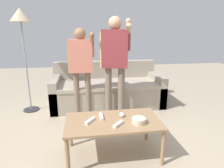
# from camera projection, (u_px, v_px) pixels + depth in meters

# --- Properties ---
(ground_plane) EXTENTS (12.00, 12.00, 0.00)m
(ground_plane) POSITION_uv_depth(u_px,v_px,m) (112.00, 151.00, 2.35)
(ground_plane) COLOR tan
(couch) EXTENTS (2.11, 0.92, 0.82)m
(couch) POSITION_uv_depth(u_px,v_px,m) (107.00, 90.00, 3.84)
(couch) COLOR #9E9384
(couch) RESTS_ON ground
(coffee_table) EXTENTS (1.07, 0.59, 0.44)m
(coffee_table) POSITION_uv_depth(u_px,v_px,m) (113.00, 124.00, 2.19)
(coffee_table) COLOR #997551
(coffee_table) RESTS_ON ground
(snack_bowl) EXTENTS (0.16, 0.16, 0.06)m
(snack_bowl) POSITION_uv_depth(u_px,v_px,m) (139.00, 120.00, 2.11)
(snack_bowl) COLOR beige
(snack_bowl) RESTS_ON coffee_table
(game_remote_nunchuk) EXTENTS (0.06, 0.09, 0.05)m
(game_remote_nunchuk) POSITION_uv_depth(u_px,v_px,m) (122.00, 115.00, 2.28)
(game_remote_nunchuk) COLOR white
(game_remote_nunchuk) RESTS_ON coffee_table
(floor_lamp) EXTENTS (0.35, 0.35, 1.80)m
(floor_lamp) POSITION_uv_depth(u_px,v_px,m) (21.00, 22.00, 3.17)
(floor_lamp) COLOR #2D2D33
(floor_lamp) RESTS_ON ground
(player_center) EXTENTS (0.48, 0.41, 1.65)m
(player_center) POSITION_uv_depth(u_px,v_px,m) (115.00, 56.00, 3.05)
(player_center) COLOR #756656
(player_center) RESTS_ON ground
(player_left) EXTENTS (0.43, 0.31, 1.48)m
(player_left) POSITION_uv_depth(u_px,v_px,m) (81.00, 63.00, 3.13)
(player_left) COLOR #756656
(player_left) RESTS_ON ground
(game_remote_wand_near) EXTENTS (0.04, 0.16, 0.03)m
(game_remote_wand_near) POSITION_uv_depth(u_px,v_px,m) (101.00, 116.00, 2.25)
(game_remote_wand_near) COLOR white
(game_remote_wand_near) RESTS_ON coffee_table
(game_remote_wand_far) EXTENTS (0.14, 0.14, 0.03)m
(game_remote_wand_far) POSITION_uv_depth(u_px,v_px,m) (118.00, 124.00, 2.06)
(game_remote_wand_far) COLOR white
(game_remote_wand_far) RESTS_ON coffee_table
(game_remote_wand_spare) EXTENTS (0.12, 0.15, 0.03)m
(game_remote_wand_spare) POSITION_uv_depth(u_px,v_px,m) (90.00, 121.00, 2.14)
(game_remote_wand_spare) COLOR white
(game_remote_wand_spare) RESTS_ON coffee_table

